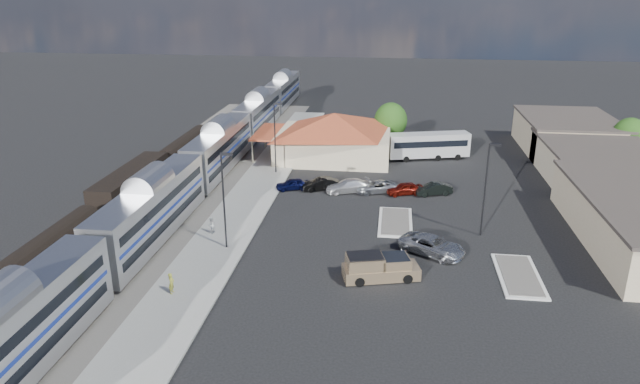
# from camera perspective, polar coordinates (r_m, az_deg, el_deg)

# --- Properties ---
(ground) EXTENTS (280.00, 280.00, 0.00)m
(ground) POSITION_cam_1_polar(r_m,az_deg,el_deg) (55.63, 3.40, -3.67)
(ground) COLOR black
(ground) RESTS_ON ground
(railbed) EXTENTS (16.00, 100.00, 0.12)m
(railbed) POSITION_cam_1_polar(r_m,az_deg,el_deg) (67.44, -14.16, 0.11)
(railbed) COLOR #4C4944
(railbed) RESTS_ON ground
(platform) EXTENTS (5.50, 92.00, 0.18)m
(platform) POSITION_cam_1_polar(r_m,az_deg,el_deg) (62.93, -7.15, -0.83)
(platform) COLOR gray
(platform) RESTS_ON ground
(passenger_train) EXTENTS (3.00, 104.00, 5.55)m
(passenger_train) POSITION_cam_1_polar(r_m,az_deg,el_deg) (72.47, -9.99, 4.13)
(passenger_train) COLOR silver
(passenger_train) RESTS_ON ground
(freight_cars) EXTENTS (2.80, 46.00, 4.00)m
(freight_cars) POSITION_cam_1_polar(r_m,az_deg,el_deg) (63.96, -18.30, 0.37)
(freight_cars) COLOR black
(freight_cars) RESTS_ON ground
(station_depot) EXTENTS (18.35, 12.24, 6.20)m
(station_depot) POSITION_cam_1_polar(r_m,az_deg,el_deg) (77.68, 1.38, 5.69)
(station_depot) COLOR #C0B38D
(station_depot) RESTS_ON ground
(buildings_east) EXTENTS (14.40, 51.40, 4.80)m
(buildings_east) POSITION_cam_1_polar(r_m,az_deg,el_deg) (72.49, 27.00, 1.72)
(buildings_east) COLOR #C6B28C
(buildings_east) RESTS_ON ground
(traffic_island_south) EXTENTS (3.30, 7.50, 0.21)m
(traffic_island_south) POSITION_cam_1_polar(r_m,az_deg,el_deg) (57.33, 7.55, -2.96)
(traffic_island_south) COLOR silver
(traffic_island_south) RESTS_ON ground
(traffic_island_north) EXTENTS (3.30, 7.50, 0.21)m
(traffic_island_north) POSITION_cam_1_polar(r_m,az_deg,el_deg) (49.43, 19.25, -7.89)
(traffic_island_north) COLOR silver
(traffic_island_north) RESTS_ON ground
(lamp_plat_s) EXTENTS (1.08, 0.25, 9.00)m
(lamp_plat_s) POSITION_cam_1_polar(r_m,az_deg,el_deg) (50.01, -9.54, -0.10)
(lamp_plat_s) COLOR black
(lamp_plat_s) RESTS_ON ground
(lamp_plat_n) EXTENTS (1.08, 0.25, 9.00)m
(lamp_plat_n) POSITION_cam_1_polar(r_m,az_deg,el_deg) (70.43, -4.47, 5.99)
(lamp_plat_n) COLOR black
(lamp_plat_n) RESTS_ON ground
(lamp_lot) EXTENTS (1.08, 0.25, 9.00)m
(lamp_lot) POSITION_cam_1_polar(r_m,az_deg,el_deg) (54.33, 16.35, 0.98)
(lamp_lot) COLOR black
(lamp_lot) RESTS_ON ground
(tree_east_c) EXTENTS (4.41, 4.41, 6.21)m
(tree_east_c) POSITION_cam_1_polar(r_m,az_deg,el_deg) (84.82, 28.53, 4.92)
(tree_east_c) COLOR #382314
(tree_east_c) RESTS_ON ground
(tree_depot) EXTENTS (4.71, 4.71, 6.63)m
(tree_depot) POSITION_cam_1_polar(r_m,az_deg,el_deg) (82.90, 7.08, 7.10)
(tree_depot) COLOR #382314
(tree_depot) RESTS_ON ground
(pickup_truck) EXTENTS (6.41, 3.67, 2.09)m
(pickup_truck) POSITION_cam_1_polar(r_m,az_deg,el_deg) (46.27, 6.13, -7.53)
(pickup_truck) COLOR tan
(pickup_truck) RESTS_ON ground
(suv) EXTENTS (6.42, 5.34, 1.63)m
(suv) POSITION_cam_1_polar(r_m,az_deg,el_deg) (51.09, 11.18, -5.27)
(suv) COLOR #A7AAAF
(suv) RESTS_ON ground
(coach_bus) EXTENTS (11.30, 5.25, 3.55)m
(coach_bus) POSITION_cam_1_polar(r_m,az_deg,el_deg) (78.65, 10.77, 4.70)
(coach_bus) COLOR silver
(coach_bus) RESTS_ON ground
(person_a) EXTENTS (0.43, 0.63, 1.68)m
(person_a) POSITION_cam_1_polar(r_m,az_deg,el_deg) (45.15, -14.64, -8.81)
(person_a) COLOR gold
(person_a) RESTS_ON platform
(person_b) EXTENTS (0.76, 0.90, 1.66)m
(person_b) POSITION_cam_1_polar(r_m,az_deg,el_deg) (54.70, -10.84, -3.28)
(person_b) COLOR silver
(person_b) RESTS_ON platform
(parked_car_a) EXTENTS (4.18, 2.73, 1.32)m
(parked_car_a) POSITION_cam_1_polar(r_m,az_deg,el_deg) (65.86, -2.75, 0.79)
(parked_car_a) COLOR #0B0F39
(parked_car_a) RESTS_ON ground
(parked_car_b) EXTENTS (4.59, 2.92, 1.43)m
(parked_car_b) POSITION_cam_1_polar(r_m,az_deg,el_deg) (65.66, 0.04, 0.80)
(parked_car_b) COLOR black
(parked_car_b) RESTS_ON ground
(parked_car_c) EXTENTS (5.49, 3.64, 1.48)m
(parked_car_c) POSITION_cam_1_polar(r_m,az_deg,el_deg) (65.06, 2.81, 0.61)
(parked_car_c) COLOR silver
(parked_car_c) RESTS_ON ground
(parked_car_d) EXTENTS (5.36, 3.72, 1.36)m
(parked_car_d) POSITION_cam_1_polar(r_m,az_deg,el_deg) (65.21, 5.63, 0.53)
(parked_car_d) COLOR gray
(parked_car_d) RESTS_ON ground
(parked_car_e) EXTENTS (4.43, 2.88, 1.40)m
(parked_car_e) POSITION_cam_1_polar(r_m,az_deg,el_deg) (64.92, 8.44, 0.34)
(parked_car_e) COLOR maroon
(parked_car_e) RESTS_ON ground
(parked_car_f) EXTENTS (4.46, 2.77, 1.39)m
(parked_car_f) POSITION_cam_1_polar(r_m,az_deg,el_deg) (65.36, 11.24, 0.29)
(parked_car_f) COLOR black
(parked_car_f) RESTS_ON ground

